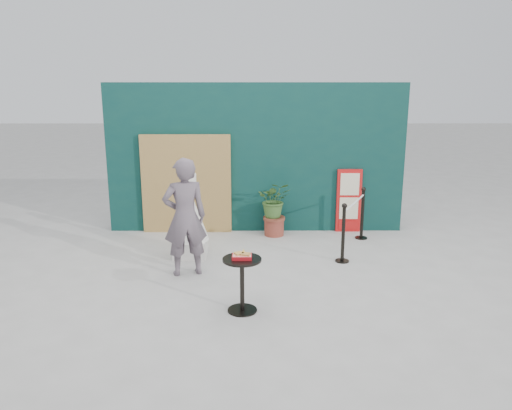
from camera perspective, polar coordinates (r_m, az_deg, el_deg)
name	(u,v)px	position (r m, az deg, el deg)	size (l,w,h in m)	color
ground	(256,289)	(7.55, 0.03, -9.61)	(60.00, 60.00, 0.00)	#ADAAA5
back_wall	(256,158)	(10.19, -0.04, 5.39)	(6.00, 0.30, 3.00)	#0B312F
bamboo_fence	(186,184)	(10.16, -7.96, 2.37)	(1.80, 0.08, 2.00)	tan
woman	(185,217)	(7.91, -8.14, -1.39)	(0.69, 0.45, 1.89)	#63555E
menu_board	(349,201)	(10.34, 10.56, 0.48)	(0.50, 0.07, 1.30)	red
statue	(190,218)	(8.78, -7.59, -1.54)	(0.66, 0.66, 1.69)	silver
cafe_table	(242,276)	(6.70, -1.60, -8.15)	(0.52, 0.52, 0.75)	black
food_basket	(242,256)	(6.60, -1.60, -5.82)	(0.26, 0.19, 0.11)	#AB1219
planter	(274,205)	(9.92, 2.10, 0.05)	(0.65, 0.56, 1.10)	brown
stanchion_barrier	(353,223)	(9.29, 11.08, -2.08)	(0.84, 1.54, 1.03)	black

